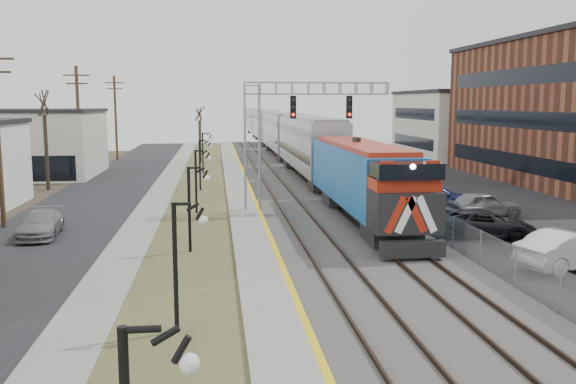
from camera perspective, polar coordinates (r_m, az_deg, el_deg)
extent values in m
cube|color=black|center=(46.11, -17.64, -0.58)|extent=(7.00, 120.00, 0.04)
cube|color=gray|center=(45.47, -12.07, -0.47)|extent=(2.00, 120.00, 0.08)
cube|color=#494E29|center=(45.29, -8.28, -0.42)|extent=(4.00, 120.00, 0.06)
cube|color=gray|center=(45.29, -4.49, -0.24)|extent=(2.00, 120.00, 0.24)
cube|color=#595651|center=(45.76, 1.78, -0.16)|extent=(8.00, 120.00, 0.20)
cube|color=black|center=(49.01, 15.79, 0.00)|extent=(16.00, 120.00, 0.04)
cube|color=gold|center=(45.32, -3.38, -0.06)|extent=(0.24, 120.00, 0.01)
cube|color=#2D2119|center=(45.41, -1.66, 0.00)|extent=(0.08, 120.00, 0.15)
cube|color=#2D2119|center=(45.57, 0.22, 0.03)|extent=(0.08, 120.00, 0.15)
cube|color=#2D2119|center=(45.86, 2.70, 0.08)|extent=(0.08, 120.00, 0.15)
cube|color=#2D2119|center=(46.12, 4.54, 0.11)|extent=(0.08, 120.00, 0.15)
cube|color=#13589E|center=(34.48, 7.12, 0.97)|extent=(3.00, 17.00, 4.25)
cube|color=black|center=(26.56, 11.57, -5.25)|extent=(2.80, 0.50, 0.70)
cube|color=#A1A3AB|center=(54.25, 1.99, 4.27)|extent=(3.00, 22.00, 5.33)
cube|color=#A1A3AB|center=(76.83, -0.61, 5.48)|extent=(3.00, 22.00, 5.33)
cube|color=#A1A3AB|center=(99.50, -2.04, 6.13)|extent=(3.00, 22.00, 5.33)
cube|color=#A1A3AB|center=(122.22, -2.93, 6.54)|extent=(3.00, 22.00, 5.33)
cube|color=gray|center=(37.93, -3.37, 4.00)|extent=(1.00, 1.00, 8.00)
cube|color=gray|center=(38.28, 2.66, 9.66)|extent=(9.00, 0.80, 0.80)
cube|color=black|center=(37.61, 0.48, 7.94)|extent=(0.35, 0.25, 1.40)
cube|color=black|center=(38.21, 5.75, 7.91)|extent=(0.35, 0.25, 1.40)
cylinder|color=black|center=(18.45, -10.49, -7.10)|extent=(0.14, 0.14, 4.00)
cylinder|color=black|center=(28.21, -9.22, -1.70)|extent=(0.14, 0.14, 4.00)
cylinder|color=black|center=(38.09, -8.61, 0.91)|extent=(0.14, 0.14, 4.00)
cylinder|color=black|center=(48.02, -8.25, 2.45)|extent=(0.14, 0.14, 4.00)
cylinder|color=black|center=(59.96, -7.97, 3.62)|extent=(0.14, 0.14, 4.00)
cylinder|color=#4C3823|center=(56.03, -18.99, 5.99)|extent=(0.28, 0.28, 10.00)
cylinder|color=#4C3823|center=(75.69, -15.82, 6.63)|extent=(0.28, 0.28, 10.00)
cube|color=gray|center=(46.47, 6.91, 0.79)|extent=(0.04, 120.00, 1.60)
cube|color=beige|center=(62.60, -23.78, 4.11)|extent=(14.00, 12.00, 6.00)
cube|color=beige|center=(81.67, 16.96, 5.98)|extent=(16.00, 18.00, 8.00)
cylinder|color=#382D23|center=(51.63, -21.67, 3.44)|extent=(0.30, 0.30, 5.95)
cylinder|color=#382D23|center=(69.92, -8.23, 4.65)|extent=(0.30, 0.30, 4.90)
imported|color=silver|center=(27.95, 24.97, -4.97)|extent=(5.20, 3.17, 1.62)
imported|color=black|center=(32.82, 17.99, -2.92)|extent=(5.39, 3.66, 1.37)
imported|color=#16214E|center=(40.01, 13.53, -0.57)|extent=(5.92, 2.99, 1.65)
imported|color=gray|center=(38.52, 17.83, -1.16)|extent=(4.80, 2.63, 1.55)
imported|color=#0D4115|center=(54.76, 9.94, 1.83)|extent=(4.91, 2.67, 1.53)
imported|color=gray|center=(33.88, -22.13, -2.84)|extent=(2.20, 4.65, 1.31)
imported|color=navy|center=(55.14, 8.77, 1.80)|extent=(5.22, 3.52, 1.33)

